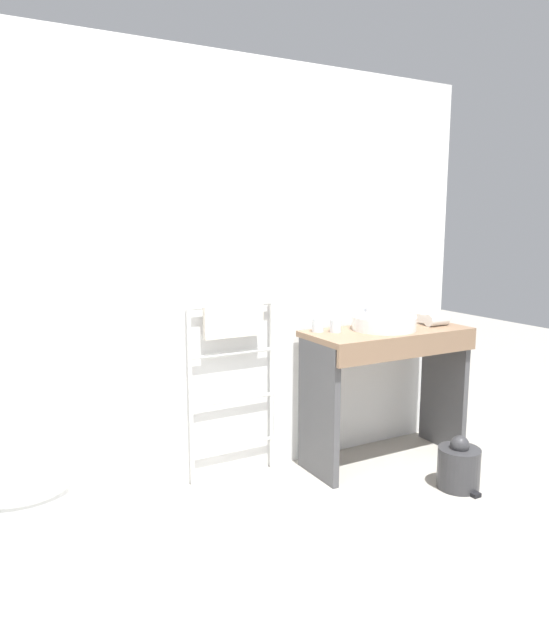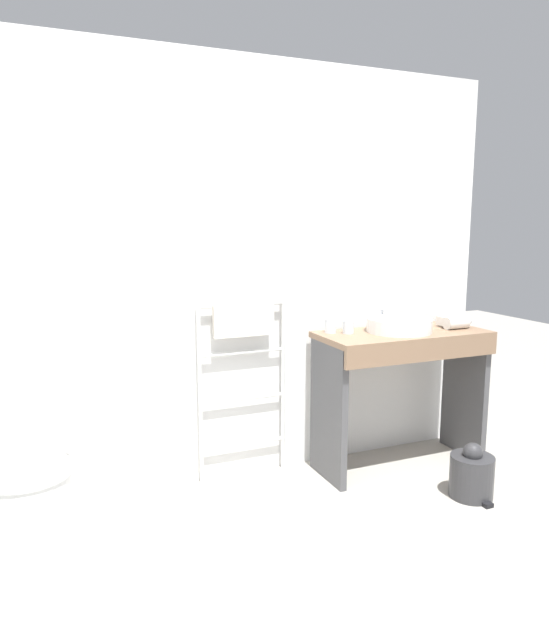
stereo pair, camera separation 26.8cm
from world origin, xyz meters
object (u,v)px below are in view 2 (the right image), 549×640
Objects in this scene: towel_radiator at (243,350)px; sink_basin at (399,325)px; cup_near_wall at (330,326)px; hair_dryer at (456,322)px; trash_bin at (472,474)px; cup_near_edge at (348,327)px; toilet at (27,482)px.

towel_radiator is 2.76× the size of sink_basin.
cup_near_wall is 0.81m from hair_dryer.
cup_near_edge is at bearing 127.60° from trash_bin.
sink_basin reaches higher than hair_dryer.
sink_basin is 1.92× the size of hair_dryer.
hair_dryer is at bearing -12.55° from cup_near_wall.
toilet is 1.89m from cup_near_edge.
hair_dryer is 0.93m from trash_bin.
cup_near_edge is at bearing 5.91° from toilet.
sink_basin reaches higher than toilet.
trash_bin is at bearing -50.20° from cup_near_wall.
toilet is 3.90× the size of hair_dryer.
toilet is 2.56m from hair_dryer.
sink_basin is at bearing -12.82° from towel_radiator.
cup_near_edge is (0.61, -0.14, 0.11)m from towel_radiator.
cup_near_wall is 0.28× the size of trash_bin.
toilet is at bearing 169.72° from trash_bin.
trash_bin is (1.07, -0.73, -0.65)m from towel_radiator.
toilet reaches higher than trash_bin.
toilet is 1.81m from cup_near_wall.
cup_near_wall is 1.14m from trash_bin.
sink_basin is (0.92, -0.21, 0.12)m from towel_radiator.
towel_radiator is at bearing 145.64° from trash_bin.
cup_near_edge is 0.25× the size of trash_bin.
cup_near_edge is (-0.31, 0.07, -0.01)m from sink_basin.
sink_basin is 4.54× the size of cup_near_wall.
towel_radiator reaches higher than hair_dryer.
toilet is at bearing -171.81° from cup_near_wall.
trash_bin is (-0.25, -0.48, -0.76)m from hair_dryer.
towel_radiator is at bearing 169.07° from hair_dryer.
sink_basin is 1.26× the size of trash_bin.
hair_dryer is (0.39, -0.04, -0.00)m from sink_basin.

